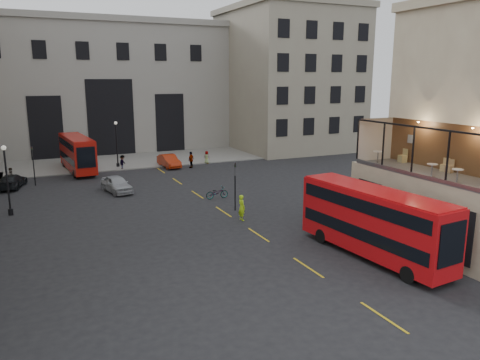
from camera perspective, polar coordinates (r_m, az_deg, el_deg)
name	(u,v)px	position (r m, az deg, el deg)	size (l,w,h in m)	color
ground	(338,262)	(27.48, 11.84, -9.73)	(140.00, 140.00, 0.00)	black
host_building_main	(476,118)	(32.61, 26.78, 6.80)	(7.26, 11.40, 15.10)	#C2B591
host_frontage	(426,210)	(30.95, 21.77, -3.44)	(3.00, 11.00, 4.50)	#C2B591
cafe_floor	(430,174)	(30.43, 22.12, 0.73)	(3.00, 10.00, 0.10)	slate
gateway	(103,83)	(69.06, -16.38, 11.22)	(35.00, 10.60, 18.00)	gray
building_right	(288,76)	(69.91, 5.85, 12.49)	(16.60, 18.60, 20.00)	gray
pavement_far	(112,161)	(59.90, -15.33, 2.20)	(40.00, 12.00, 0.12)	slate
traffic_light_near	(235,180)	(36.22, -0.60, -0.03)	(0.16, 0.20, 3.80)	black
traffic_light_far	(33,161)	(48.89, -23.91, 2.16)	(0.16, 0.20, 3.80)	black
street_lamp_a	(8,184)	(39.09, -26.47, -0.47)	(0.36, 0.36, 5.33)	black
street_lamp_b	(117,147)	(55.64, -14.76, 3.91)	(0.36, 0.36, 5.33)	black
bus_near	(373,219)	(27.93, 15.96, -4.65)	(3.21, 10.29, 4.04)	red
bus_far	(77,152)	(54.56, -19.25, 3.24)	(2.96, 9.91, 3.90)	#A2120B
car_a	(117,184)	(43.88, -14.80, -0.48)	(1.77, 4.40, 1.50)	#A3A5AB
car_b	(169,161)	(54.93, -8.66, 2.31)	(1.55, 4.44, 1.46)	#A02309
car_c	(12,181)	(49.04, -26.05, -0.13)	(1.84, 4.52, 1.31)	black
bicycle	(217,193)	(40.29, -2.82, -1.56)	(0.68, 1.95, 1.03)	gray
cyclist	(242,208)	(34.07, 0.20, -3.39)	(0.70, 0.46, 1.91)	#B1EB18
pedestrian_a	(12,176)	(50.42, -26.09, 0.40)	(0.81, 0.63, 1.67)	gray
pedestrian_b	(123,162)	(54.34, -14.12, 2.08)	(1.08, 0.62, 1.68)	gray
pedestrian_c	(191,160)	(54.16, -5.98, 2.47)	(1.10, 0.46, 1.87)	gray
pedestrian_d	(207,157)	(56.70, -4.09, 2.77)	(0.75, 0.49, 1.53)	gray
cafe_table_near	(457,174)	(28.12, 24.99, 0.72)	(0.60, 0.60, 0.75)	white
cafe_table_mid	(432,168)	(29.20, 22.37, 1.35)	(0.60, 0.60, 0.75)	beige
cafe_table_far	(378,155)	(32.50, 16.47, 2.91)	(0.66, 0.66, 0.83)	white
cafe_chair_b	(449,169)	(30.91, 24.15, 1.28)	(0.46, 0.46, 0.80)	tan
cafe_chair_c	(445,167)	(31.21, 23.67, 1.42)	(0.49, 0.49, 0.81)	#D9BB7D
cafe_chair_d	(403,158)	(33.51, 19.21, 2.53)	(0.47, 0.47, 0.92)	tan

